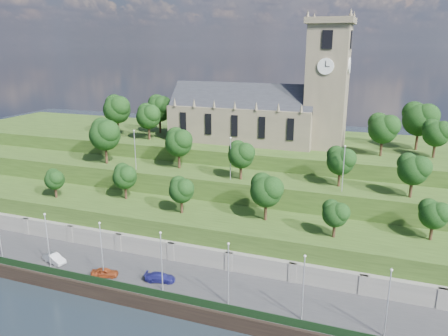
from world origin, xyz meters
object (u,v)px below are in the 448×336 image
at_px(church, 264,109).
at_px(car_left, 105,272).
at_px(car_middle, 54,258).
at_px(car_right, 160,277).

relative_size(church, car_left, 9.55).
relative_size(car_left, car_middle, 0.91).
xyz_separation_m(church, car_left, (-12.86, -43.12, -19.83)).
height_order(church, car_right, church).
bearing_deg(church, car_left, -106.60).
distance_m(car_middle, car_right, 18.85).
height_order(car_middle, car_right, car_middle).
bearing_deg(church, car_middle, -118.76).
bearing_deg(car_middle, church, -13.08).
distance_m(church, car_right, 46.14).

